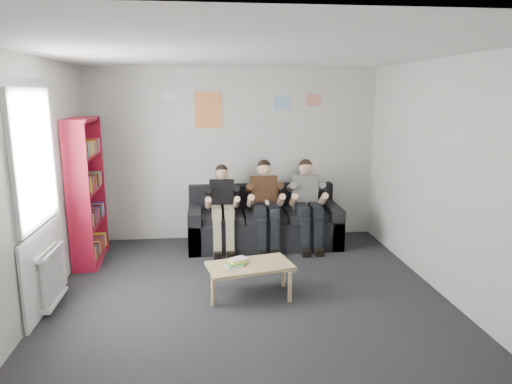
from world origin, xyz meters
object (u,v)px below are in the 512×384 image
at_px(sofa, 264,224).
at_px(person_left, 223,208).
at_px(bookshelf, 87,192).
at_px(person_right, 307,204).
at_px(coffee_table, 250,268).
at_px(person_middle, 265,205).

bearing_deg(sofa, person_left, -162.59).
relative_size(bookshelf, person_right, 1.50).
xyz_separation_m(coffee_table, person_left, (-0.25, 1.63, 0.31)).
height_order(bookshelf, coffee_table, bookshelf).
distance_m(sofa, person_middle, 0.41).
xyz_separation_m(bookshelf, coffee_table, (2.09, -1.35, -0.66)).
distance_m(sofa, person_left, 0.74).
xyz_separation_m(coffee_table, person_middle, (0.39, 1.63, 0.33)).
xyz_separation_m(coffee_table, person_right, (1.03, 1.63, 0.33)).
relative_size(bookshelf, coffee_table, 2.08).
bearing_deg(person_right, person_middle, -172.38).
height_order(person_middle, person_right, person_middle).
bearing_deg(person_left, coffee_table, -75.39).
relative_size(coffee_table, person_middle, 0.72).
relative_size(person_middle, person_right, 1.00).
xyz_separation_m(sofa, bookshelf, (-2.48, -0.49, 0.67)).
height_order(person_left, person_middle, person_middle).
distance_m(bookshelf, person_right, 3.15).
height_order(sofa, person_right, person_right).
xyz_separation_m(sofa, coffee_table, (-0.39, -1.83, 0.02)).
distance_m(sofa, bookshelf, 2.62).
relative_size(coffee_table, person_right, 0.72).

